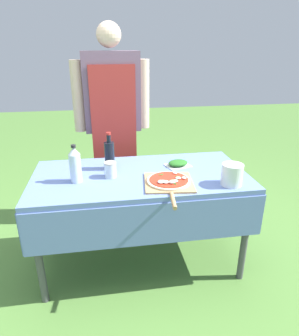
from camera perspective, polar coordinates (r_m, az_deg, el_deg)
The scene contains 9 objects.
ground_plane at distance 2.42m, azimuth -1.56°, elevation -17.00°, with size 12.00×12.00×0.00m, color #517F38.
prep_table at distance 2.08m, azimuth -1.74°, elevation -3.33°, with size 1.47×0.74×0.72m.
person_cook at distance 2.61m, azimuth -7.09°, elevation 10.55°, with size 0.64×0.23×1.71m.
pizza_on_peel at distance 1.89m, azimuth 3.73°, elevation -2.67°, with size 0.34×0.50×0.05m.
oil_bottle at distance 2.11m, azimuth -7.62°, elevation 2.52°, with size 0.07×0.07×0.27m.
water_bottle at distance 1.94m, azimuth -13.98°, elevation 0.62°, with size 0.07×0.07×0.25m.
herb_container at distance 2.18m, azimuth 5.44°, elevation 0.89°, with size 0.20×0.18×0.04m.
mixing_tub at distance 1.93m, azimuth 15.44°, elevation -1.23°, with size 0.13×0.13×0.14m, color silver.
sauce_jar at distance 2.00m, azimuth -7.45°, elevation -0.47°, with size 0.08×0.08×0.10m.
Camera 1 is at (-0.23, -1.86, 1.53)m, focal length 32.00 mm.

